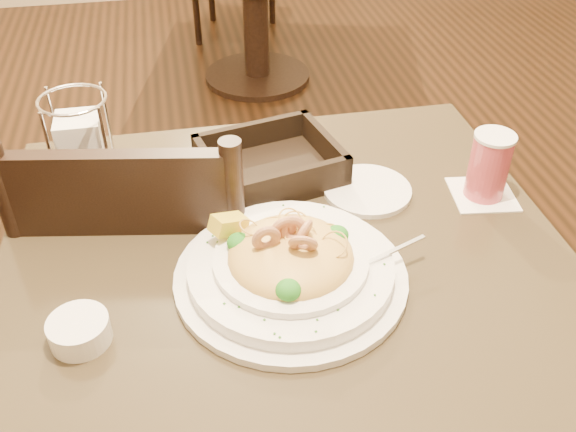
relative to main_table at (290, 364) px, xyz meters
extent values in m
cylinder|color=black|center=(0.00, 0.00, -0.14)|extent=(0.12, 0.12, 0.70)
cube|color=#443926|center=(0.00, 0.00, 0.23)|extent=(0.90, 0.90, 0.03)
cylinder|color=black|center=(0.27, 2.22, -0.50)|extent=(0.52, 0.52, 0.03)
cylinder|color=black|center=(0.27, 2.22, -0.14)|extent=(0.12, 0.12, 0.70)
cube|color=black|center=(-0.22, 0.31, -0.07)|extent=(0.48, 0.48, 0.04)
cylinder|color=black|center=(-0.01, 0.46, -0.30)|extent=(0.04, 0.04, 0.43)
cylinder|color=black|center=(-0.37, 0.52, -0.30)|extent=(0.04, 0.04, 0.43)
cylinder|color=black|center=(-0.07, 0.10, -0.30)|extent=(0.04, 0.04, 0.43)
cylinder|color=black|center=(-0.43, 0.16, -0.30)|extent=(0.04, 0.04, 0.43)
cylinder|color=black|center=(-0.07, 0.10, 0.18)|extent=(0.04, 0.04, 0.46)
cylinder|color=black|center=(-0.43, 0.16, 0.18)|extent=(0.04, 0.04, 0.46)
cube|color=black|center=(-0.25, 0.13, 0.28)|extent=(0.36, 0.09, 0.22)
cylinder|color=black|center=(0.35, 2.59, -0.30)|extent=(0.04, 0.04, 0.43)
cylinder|color=black|center=(0.01, 2.71, -0.30)|extent=(0.04, 0.04, 0.43)
cylinder|color=white|center=(-0.01, -0.03, 0.25)|extent=(0.35, 0.35, 0.01)
cylinder|color=white|center=(-0.01, -0.03, 0.27)|extent=(0.31, 0.31, 0.02)
cylinder|color=white|center=(-0.01, -0.03, 0.28)|extent=(0.23, 0.23, 0.01)
ellipsoid|color=gold|center=(-0.01, -0.03, 0.29)|extent=(0.19, 0.19, 0.07)
cube|color=yellow|center=(-0.09, 0.04, 0.31)|extent=(0.07, 0.06, 0.04)
cube|color=silver|center=(0.14, -0.05, 0.28)|extent=(0.13, 0.05, 0.01)
cube|color=silver|center=(0.07, -0.05, 0.29)|extent=(0.04, 0.03, 0.00)
torus|color=gold|center=(0.01, 0.02, 0.31)|extent=(0.06, 0.06, 0.02)
torus|color=gold|center=(0.01, -0.02, 0.32)|extent=(0.04, 0.04, 0.02)
torus|color=gold|center=(-0.04, -0.02, 0.30)|extent=(0.04, 0.04, 0.02)
torus|color=gold|center=(-0.01, -0.03, 0.30)|extent=(0.05, 0.05, 0.00)
torus|color=gold|center=(0.00, -0.04, 0.30)|extent=(0.04, 0.06, 0.04)
torus|color=gold|center=(-0.01, -0.04, 0.30)|extent=(0.04, 0.04, 0.02)
torus|color=gold|center=(0.01, 0.00, 0.32)|extent=(0.04, 0.04, 0.02)
torus|color=gold|center=(-0.01, -0.06, 0.31)|extent=(0.04, 0.03, 0.03)
torus|color=gold|center=(0.01, -0.03, 0.32)|extent=(0.07, 0.06, 0.04)
torus|color=gold|center=(0.05, -0.05, 0.32)|extent=(0.05, 0.05, 0.04)
torus|color=gold|center=(0.00, 0.00, 0.32)|extent=(0.06, 0.05, 0.03)
torus|color=gold|center=(0.06, -0.01, 0.30)|extent=(0.05, 0.05, 0.02)
torus|color=gold|center=(0.00, 0.01, 0.32)|extent=(0.05, 0.04, 0.03)
torus|color=gold|center=(-0.06, 0.01, 0.32)|extent=(0.04, 0.05, 0.02)
torus|color=gold|center=(-0.02, -0.07, 0.30)|extent=(0.04, 0.04, 0.01)
torus|color=gold|center=(-0.02, 0.02, 0.30)|extent=(0.05, 0.06, 0.02)
torus|color=tan|center=(-0.01, -0.02, 0.33)|extent=(0.05, 0.03, 0.04)
torus|color=tan|center=(-0.04, -0.04, 0.33)|extent=(0.04, 0.02, 0.04)
torus|color=tan|center=(0.00, -0.03, 0.33)|extent=(0.05, 0.03, 0.04)
torus|color=tan|center=(0.01, -0.06, 0.33)|extent=(0.05, 0.04, 0.04)
torus|color=tan|center=(0.01, -0.04, 0.33)|extent=(0.05, 0.05, 0.05)
ellipsoid|color=#185C15|center=(0.07, -0.01, 0.30)|extent=(0.04, 0.04, 0.03)
ellipsoid|color=#185C15|center=(-0.08, 0.00, 0.30)|extent=(0.04, 0.04, 0.03)
ellipsoid|color=#185C15|center=(-0.02, -0.11, 0.30)|extent=(0.04, 0.04, 0.03)
cube|color=#266619|center=(-0.11, -0.10, 0.28)|extent=(0.00, 0.00, 0.00)
cube|color=#266619|center=(-0.12, 0.03, 0.28)|extent=(0.00, 0.00, 0.00)
cube|color=#266619|center=(0.04, -0.14, 0.28)|extent=(0.00, 0.00, 0.00)
cube|color=#266619|center=(0.00, -0.17, 0.28)|extent=(0.00, 0.00, 0.00)
cube|color=#266619|center=(-0.06, -0.14, 0.28)|extent=(0.00, 0.00, 0.00)
cube|color=#266619|center=(0.07, 0.09, 0.28)|extent=(0.00, 0.00, 0.00)
cube|color=#266619|center=(0.01, -0.15, 0.28)|extent=(0.00, 0.00, 0.00)
cube|color=#266619|center=(-0.11, 0.05, 0.28)|extent=(0.00, 0.00, 0.00)
cube|color=#266619|center=(-0.10, 0.06, 0.28)|extent=(0.00, 0.00, 0.00)
cube|color=#266619|center=(-0.09, -0.11, 0.28)|extent=(0.00, 0.00, 0.00)
cube|color=#266619|center=(-0.11, 0.03, 0.28)|extent=(0.00, 0.00, 0.00)
cube|color=#266619|center=(-0.05, -0.17, 0.28)|extent=(0.00, 0.00, 0.00)
cube|color=#266619|center=(-0.05, -0.17, 0.28)|extent=(0.00, 0.00, 0.00)
cube|color=#266619|center=(0.10, -0.12, 0.28)|extent=(0.00, 0.00, 0.00)
cube|color=#266619|center=(0.13, -0.06, 0.28)|extent=(0.00, 0.00, 0.00)
cube|color=#266619|center=(-0.03, 0.09, 0.28)|extent=(0.00, 0.00, 0.00)
cube|color=#266619|center=(0.01, 0.09, 0.28)|extent=(0.00, 0.00, 0.00)
cube|color=#266619|center=(0.01, 0.11, 0.28)|extent=(0.00, 0.00, 0.00)
cube|color=white|center=(0.37, 0.12, 0.24)|extent=(0.12, 0.12, 0.00)
cylinder|color=#B8414F|center=(0.37, 0.12, 0.30)|extent=(0.07, 0.07, 0.12)
cylinder|color=white|center=(0.37, 0.12, 0.36)|extent=(0.07, 0.07, 0.01)
cube|color=black|center=(0.01, 0.25, 0.25)|extent=(0.27, 0.24, 0.02)
cube|color=black|center=(0.12, 0.27, 0.28)|extent=(0.06, 0.19, 0.05)
cube|color=black|center=(-0.10, 0.22, 0.28)|extent=(0.06, 0.19, 0.05)
cube|color=black|center=(-0.01, 0.33, 0.28)|extent=(0.23, 0.07, 0.05)
cube|color=black|center=(0.03, 0.16, 0.28)|extent=(0.23, 0.07, 0.05)
cylinder|color=silver|center=(-0.31, 0.27, 0.24)|extent=(0.11, 0.11, 0.01)
torus|color=silver|center=(-0.31, 0.27, 0.42)|extent=(0.11, 0.11, 0.01)
cube|color=white|center=(-0.31, 0.27, 0.32)|extent=(0.08, 0.08, 0.14)
cylinder|color=silver|center=(-0.36, 0.22, 0.34)|extent=(0.01, 0.01, 0.18)
cylinder|color=silver|center=(-0.27, 0.22, 0.34)|extent=(0.01, 0.01, 0.18)
cylinder|color=silver|center=(-0.36, 0.31, 0.34)|extent=(0.01, 0.01, 0.18)
cylinder|color=silver|center=(-0.27, 0.31, 0.34)|extent=(0.01, 0.01, 0.18)
cylinder|color=white|center=(0.17, 0.16, 0.25)|extent=(0.18, 0.18, 0.01)
cylinder|color=white|center=(-0.31, -0.10, 0.26)|extent=(0.09, 0.09, 0.04)
camera|label=1|loc=(-0.14, -0.73, 0.91)|focal=40.00mm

